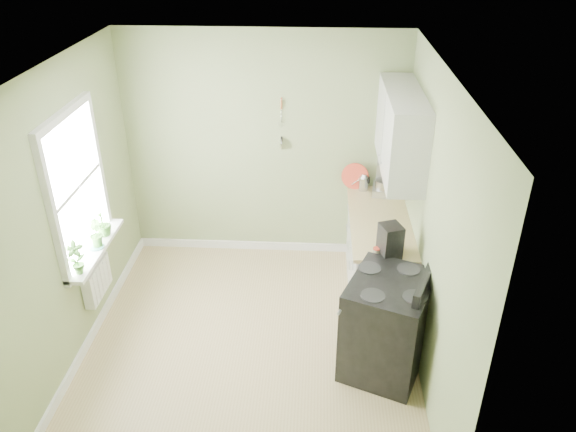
# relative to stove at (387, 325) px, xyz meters

# --- Properties ---
(floor) EXTENTS (3.20, 3.60, 0.02)m
(floor) POSITION_rel_stove_xyz_m (-1.28, 0.19, -0.49)
(floor) COLOR tan
(floor) RESTS_ON ground
(ceiling) EXTENTS (3.20, 3.60, 0.02)m
(ceiling) POSITION_rel_stove_xyz_m (-1.28, 0.19, 2.23)
(ceiling) COLOR white
(ceiling) RESTS_ON wall_back
(wall_back) EXTENTS (3.20, 0.02, 2.70)m
(wall_back) POSITION_rel_stove_xyz_m (-1.28, 2.00, 0.87)
(wall_back) COLOR #8F9D6B
(wall_back) RESTS_ON floor
(wall_left) EXTENTS (0.02, 3.60, 2.70)m
(wall_left) POSITION_rel_stove_xyz_m (-2.89, 0.19, 0.87)
(wall_left) COLOR #8F9D6B
(wall_left) RESTS_ON floor
(wall_right) EXTENTS (0.02, 3.60, 2.70)m
(wall_right) POSITION_rel_stove_xyz_m (0.33, 0.19, 0.87)
(wall_right) COLOR #8F9D6B
(wall_right) RESTS_ON floor
(base_cabinets) EXTENTS (0.60, 1.60, 0.87)m
(base_cabinets) POSITION_rel_stove_xyz_m (0.02, 1.19, -0.05)
(base_cabinets) COLOR silver
(base_cabinets) RESTS_ON floor
(countertop) EXTENTS (0.64, 1.60, 0.04)m
(countertop) POSITION_rel_stove_xyz_m (0.01, 1.19, 0.41)
(countertop) COLOR tan
(countertop) RESTS_ON base_cabinets
(upper_cabinets) EXTENTS (0.35, 1.40, 0.80)m
(upper_cabinets) POSITION_rel_stove_xyz_m (0.15, 1.29, 1.37)
(upper_cabinets) COLOR silver
(upper_cabinets) RESTS_ON wall_right
(window) EXTENTS (0.06, 1.14, 1.44)m
(window) POSITION_rel_stove_xyz_m (-2.86, 0.49, 1.07)
(window) COLOR white
(window) RESTS_ON wall_left
(window_sill) EXTENTS (0.18, 1.14, 0.04)m
(window_sill) POSITION_rel_stove_xyz_m (-2.79, 0.49, 0.40)
(window_sill) COLOR white
(window_sill) RESTS_ON wall_left
(radiator) EXTENTS (0.12, 0.50, 0.35)m
(radiator) POSITION_rel_stove_xyz_m (-2.82, 0.44, 0.07)
(radiator) COLOR white
(radiator) RESTS_ON wall_left
(wall_utensils) EXTENTS (0.02, 0.14, 0.58)m
(wall_utensils) POSITION_rel_stove_xyz_m (-1.08, 1.97, 1.08)
(wall_utensils) COLOR tan
(wall_utensils) RESTS_ON wall_back
(stove) EXTENTS (0.94, 0.97, 1.08)m
(stove) POSITION_rel_stove_xyz_m (0.00, 0.00, 0.00)
(stove) COLOR black
(stove) RESTS_ON floor
(stand_mixer) EXTENTS (0.26, 0.38, 0.43)m
(stand_mixer) POSITION_rel_stove_xyz_m (0.08, 1.85, 0.61)
(stand_mixer) COLOR #B2B2B7
(stand_mixer) RESTS_ON countertop
(kettle) EXTENTS (0.19, 0.11, 0.20)m
(kettle) POSITION_rel_stove_xyz_m (-0.13, 1.88, 0.53)
(kettle) COLOR silver
(kettle) RESTS_ON countertop
(coffee_maker) EXTENTS (0.24, 0.25, 0.32)m
(coffee_maker) POSITION_rel_stove_xyz_m (0.03, 0.49, 0.58)
(coffee_maker) COLOR black
(coffee_maker) RESTS_ON countertop
(red_tray) EXTENTS (0.32, 0.09, 0.31)m
(red_tray) POSITION_rel_stove_xyz_m (-0.23, 1.91, 0.58)
(red_tray) COLOR #C13B27
(red_tray) RESTS_ON countertop
(jar) EXTENTS (0.07, 0.07, 0.08)m
(jar) POSITION_rel_stove_xyz_m (-0.09, 0.49, 0.47)
(jar) COLOR tan
(jar) RESTS_ON countertop
(plant_a) EXTENTS (0.21, 0.19, 0.33)m
(plant_a) POSITION_rel_stove_xyz_m (-2.78, 0.05, 0.58)
(plant_a) COLOR #396A25
(plant_a) RESTS_ON window_sill
(plant_b) EXTENTS (0.19, 0.20, 0.28)m
(plant_b) POSITION_rel_stove_xyz_m (-2.78, 0.52, 0.56)
(plant_b) COLOR #396A25
(plant_b) RESTS_ON window_sill
(plant_c) EXTENTS (0.20, 0.20, 0.27)m
(plant_c) POSITION_rel_stove_xyz_m (-2.78, 0.73, 0.55)
(plant_c) COLOR #396A25
(plant_c) RESTS_ON window_sill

